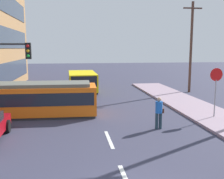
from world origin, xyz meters
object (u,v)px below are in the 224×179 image
at_px(city_bus, 82,81).
at_px(pedestrian_crossing, 159,111).
at_px(streetcar_tram, 35,99).
at_px(stop_sign, 216,82).
at_px(traffic_light_mast, 6,67).
at_px(utility_pole_mid, 191,46).

height_order(city_bus, pedestrian_crossing, city_bus).
bearing_deg(pedestrian_crossing, streetcar_tram, 150.34).
bearing_deg(streetcar_tram, city_bus, 69.54).
xyz_separation_m(streetcar_tram, city_bus, (3.30, 8.84, 0.01)).
distance_m(pedestrian_crossing, stop_sign, 4.36).
bearing_deg(traffic_light_mast, stop_sign, -0.26).
relative_size(streetcar_tram, utility_pole_mid, 0.91).
height_order(streetcar_tram, pedestrian_crossing, streetcar_tram).
bearing_deg(utility_pole_mid, streetcar_tram, -152.11).
xyz_separation_m(streetcar_tram, pedestrian_crossing, (6.73, -3.84, -0.12)).
distance_m(streetcar_tram, utility_pole_mid, 15.55).
bearing_deg(utility_pole_mid, stop_sign, -106.33).
xyz_separation_m(city_bus, utility_pole_mid, (10.13, -1.73, 3.31)).
height_order(pedestrian_crossing, utility_pole_mid, utility_pole_mid).
bearing_deg(stop_sign, pedestrian_crossing, -159.65).
relative_size(city_bus, stop_sign, 1.96).
bearing_deg(streetcar_tram, pedestrian_crossing, -29.66).
height_order(traffic_light_mast, utility_pole_mid, utility_pole_mid).
height_order(streetcar_tram, stop_sign, stop_sign).
xyz_separation_m(pedestrian_crossing, stop_sign, (3.92, 1.45, 1.25)).
relative_size(streetcar_tram, stop_sign, 2.66).
distance_m(pedestrian_crossing, traffic_light_mast, 8.21).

